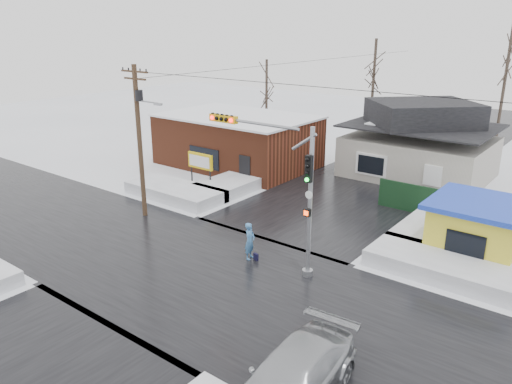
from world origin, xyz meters
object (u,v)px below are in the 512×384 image
Objects in this scene: utility_pole at (140,133)px; kiosk at (477,228)px; traffic_signal at (281,176)px; marquee_sign at (200,162)px; pedestrian at (250,241)px; car at (292,380)px.

utility_pole is 1.96× the size of kiosk.
traffic_signal reaches higher than marquee_sign.
utility_pole reaches higher than traffic_signal.
marquee_sign is (-11.43, 6.53, -2.62)m from traffic_signal.
pedestrian reaches higher than car.
marquee_sign is at bearing -178.45° from kiosk.
utility_pole is 3.53× the size of marquee_sign.
traffic_signal is 2.75× the size of marquee_sign.
utility_pole is at bearing 72.14° from pedestrian.
pedestrian is at bearing -172.46° from traffic_signal.
car is (7.24, -7.06, -0.11)m from pedestrian.
kiosk reaches higher than car.
traffic_signal reaches higher than kiosk.
utility_pole is 4.77× the size of pedestrian.
pedestrian is at bearing 131.66° from car.
pedestrian is at bearing -4.94° from utility_pole.
kiosk is at bearing 20.44° from utility_pole.
pedestrian is (8.71, -0.75, -4.17)m from utility_pole.
traffic_signal is at bearing -29.72° from marquee_sign.
marquee_sign is at bearing 150.28° from traffic_signal.
utility_pole is at bearing -79.87° from marquee_sign.
pedestrian is at bearing -34.59° from marquee_sign.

